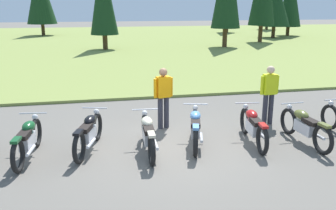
% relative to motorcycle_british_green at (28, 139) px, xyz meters
% --- Properties ---
extents(ground_plane, '(140.00, 140.00, 0.00)m').
position_rel_motorcycle_british_green_xyz_m(ground_plane, '(3.25, -0.11, -0.44)').
color(ground_plane, '#605B54').
extents(grass_moorland, '(80.00, 44.00, 0.10)m').
position_rel_motorcycle_british_green_xyz_m(grass_moorland, '(3.25, 26.62, -0.39)').
color(grass_moorland, olive).
rests_on(grass_moorland, ground).
extents(motorcycle_british_green, '(0.62, 2.10, 0.88)m').
position_rel_motorcycle_british_green_xyz_m(motorcycle_british_green, '(0.00, 0.00, 0.00)').
color(motorcycle_british_green, black).
rests_on(motorcycle_british_green, ground).
extents(motorcycle_black, '(0.83, 2.04, 0.88)m').
position_rel_motorcycle_british_green_xyz_m(motorcycle_black, '(1.31, 0.18, 0.00)').
color(motorcycle_black, black).
rests_on(motorcycle_black, ground).
extents(motorcycle_cream, '(0.62, 2.10, 0.88)m').
position_rel_motorcycle_british_green_xyz_m(motorcycle_cream, '(2.63, -0.22, 0.00)').
color(motorcycle_cream, black).
rests_on(motorcycle_cream, ground).
extents(motorcycle_sky_blue, '(0.79, 2.05, 0.88)m').
position_rel_motorcycle_british_green_xyz_m(motorcycle_sky_blue, '(3.82, 0.01, 0.00)').
color(motorcycle_sky_blue, black).
rests_on(motorcycle_sky_blue, ground).
extents(motorcycle_red, '(0.62, 2.09, 0.88)m').
position_rel_motorcycle_british_green_xyz_m(motorcycle_red, '(5.23, -0.18, 0.00)').
color(motorcycle_red, black).
rests_on(motorcycle_red, ground).
extents(motorcycle_olive, '(0.62, 2.10, 0.88)m').
position_rel_motorcycle_british_green_xyz_m(motorcycle_olive, '(6.45, -0.45, 0.00)').
color(motorcycle_olive, black).
rests_on(motorcycle_olive, ground).
extents(rider_checking_bike, '(0.54, 0.29, 1.67)m').
position_rel_motorcycle_british_green_xyz_m(rider_checking_bike, '(3.31, 1.39, 0.51)').
color(rider_checking_bike, '#2D2D38').
rests_on(rider_checking_bike, ground).
extents(rider_near_row_end, '(0.55, 0.24, 1.67)m').
position_rel_motorcycle_british_green_xyz_m(rider_near_row_end, '(6.26, 1.11, 0.51)').
color(rider_near_row_end, '#2D2D38').
rests_on(rider_near_row_end, ground).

